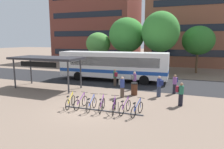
{
  "coord_description": "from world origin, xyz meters",
  "views": [
    {
      "loc": [
        5.76,
        -11.45,
        4.45
      ],
      "look_at": [
        0.01,
        4.1,
        1.63
      ],
      "focal_mm": 32.05,
      "sensor_mm": 36.0,
      "label": 1
    }
  ],
  "objects_px": {
    "parked_bicycle_blue_2": "(91,105)",
    "parked_bicycle_purple_3": "(102,105)",
    "commuter_grey_pack_1": "(134,79)",
    "commuter_maroon_pack_2": "(115,76)",
    "parked_bicycle_blue_6": "(137,109)",
    "commuter_navy_pack_5": "(175,83)",
    "parked_bicycle_purple_1": "(81,103)",
    "trash_bin": "(134,89)",
    "street_tree_1": "(98,44)",
    "street_tree_3": "(160,32)",
    "parked_bicycle_purple_4": "(114,107)",
    "parked_bicycle_yellow_0": "(70,102)",
    "street_tree_0": "(198,40)",
    "parked_bicycle_purple_5": "(125,107)",
    "commuter_maroon_pack_3": "(181,92)",
    "commuter_grey_pack_4": "(122,85)",
    "transit_shelter": "(47,59)",
    "city_bus": "(112,65)",
    "commuter_navy_pack_0": "(159,85)",
    "street_tree_2": "(127,35)"
  },
  "relations": [
    {
      "from": "commuter_maroon_pack_2",
      "to": "street_tree_0",
      "type": "xyz_separation_m",
      "value": [
        7.88,
        11.38,
        3.5
      ]
    },
    {
      "from": "commuter_maroon_pack_3",
      "to": "commuter_grey_pack_4",
      "type": "bearing_deg",
      "value": -174.81
    },
    {
      "from": "commuter_maroon_pack_3",
      "to": "commuter_navy_pack_5",
      "type": "xyz_separation_m",
      "value": [
        -0.54,
        3.23,
        -0.0
      ]
    },
    {
      "from": "parked_bicycle_blue_2",
      "to": "parked_bicycle_purple_3",
      "type": "height_order",
      "value": "same"
    },
    {
      "from": "parked_bicycle_blue_6",
      "to": "commuter_maroon_pack_3",
      "type": "distance_m",
      "value": 3.71
    },
    {
      "from": "commuter_navy_pack_0",
      "to": "commuter_maroon_pack_2",
      "type": "relative_size",
      "value": 1.01
    },
    {
      "from": "parked_bicycle_blue_2",
      "to": "commuter_navy_pack_5",
      "type": "bearing_deg",
      "value": -41.46
    },
    {
      "from": "city_bus",
      "to": "street_tree_2",
      "type": "bearing_deg",
      "value": -88.57
    },
    {
      "from": "street_tree_1",
      "to": "transit_shelter",
      "type": "bearing_deg",
      "value": -88.13
    },
    {
      "from": "parked_bicycle_purple_1",
      "to": "commuter_grey_pack_4",
      "type": "distance_m",
      "value": 3.91
    },
    {
      "from": "parked_bicycle_purple_5",
      "to": "commuter_maroon_pack_2",
      "type": "bearing_deg",
      "value": 31.63
    },
    {
      "from": "commuter_maroon_pack_3",
      "to": "street_tree_1",
      "type": "xyz_separation_m",
      "value": [
        -12.32,
        13.82,
        3.04
      ]
    },
    {
      "from": "parked_bicycle_blue_2",
      "to": "parked_bicycle_purple_3",
      "type": "distance_m",
      "value": 0.69
    },
    {
      "from": "parked_bicycle_purple_1",
      "to": "parked_bicycle_purple_3",
      "type": "relative_size",
      "value": 1.01
    },
    {
      "from": "city_bus",
      "to": "parked_bicycle_blue_6",
      "type": "xyz_separation_m",
      "value": [
        5.09,
        -9.51,
        -1.39
      ]
    },
    {
      "from": "street_tree_0",
      "to": "parked_bicycle_purple_5",
      "type": "bearing_deg",
      "value": -104.63
    },
    {
      "from": "parked_bicycle_blue_6",
      "to": "trash_bin",
      "type": "distance_m",
      "value": 4.6
    },
    {
      "from": "trash_bin",
      "to": "commuter_grey_pack_4",
      "type": "bearing_deg",
      "value": -127.52
    },
    {
      "from": "commuter_grey_pack_1",
      "to": "commuter_maroon_pack_2",
      "type": "xyz_separation_m",
      "value": [
        -2.11,
        0.69,
        0.01
      ]
    },
    {
      "from": "city_bus",
      "to": "parked_bicycle_purple_3",
      "type": "relative_size",
      "value": 7.11
    },
    {
      "from": "parked_bicycle_purple_5",
      "to": "street_tree_3",
      "type": "height_order",
      "value": "street_tree_3"
    },
    {
      "from": "parked_bicycle_purple_3",
      "to": "street_tree_1",
      "type": "height_order",
      "value": "street_tree_1"
    },
    {
      "from": "street_tree_3",
      "to": "parked_bicycle_purple_4",
      "type": "bearing_deg",
      "value": -92.87
    },
    {
      "from": "parked_bicycle_purple_5",
      "to": "commuter_maroon_pack_3",
      "type": "relative_size",
      "value": 1.05
    },
    {
      "from": "street_tree_0",
      "to": "parked_bicycle_purple_3",
      "type": "bearing_deg",
      "value": -108.88
    },
    {
      "from": "transit_shelter",
      "to": "street_tree_3",
      "type": "relative_size",
      "value": 0.82
    },
    {
      "from": "parked_bicycle_blue_6",
      "to": "street_tree_0",
      "type": "distance_m",
      "value": 19.27
    },
    {
      "from": "street_tree_1",
      "to": "street_tree_0",
      "type": "bearing_deg",
      "value": 7.28
    },
    {
      "from": "commuter_maroon_pack_2",
      "to": "street_tree_1",
      "type": "bearing_deg",
      "value": -7.91
    },
    {
      "from": "parked_bicycle_purple_5",
      "to": "commuter_maroon_pack_3",
      "type": "height_order",
      "value": "commuter_maroon_pack_3"
    },
    {
      "from": "parked_bicycle_purple_1",
      "to": "trash_bin",
      "type": "height_order",
      "value": "trash_bin"
    },
    {
      "from": "parked_bicycle_yellow_0",
      "to": "commuter_navy_pack_5",
      "type": "relative_size",
      "value": 1.04
    },
    {
      "from": "parked_bicycle_purple_4",
      "to": "parked_bicycle_blue_2",
      "type": "bearing_deg",
      "value": 81.89
    },
    {
      "from": "parked_bicycle_purple_1",
      "to": "parked_bicycle_purple_4",
      "type": "relative_size",
      "value": 1.02
    },
    {
      "from": "parked_bicycle_purple_1",
      "to": "street_tree_3",
      "type": "height_order",
      "value": "street_tree_3"
    },
    {
      "from": "parked_bicycle_purple_4",
      "to": "street_tree_1",
      "type": "bearing_deg",
      "value": 14.89
    },
    {
      "from": "parked_bicycle_blue_6",
      "to": "commuter_navy_pack_5",
      "type": "bearing_deg",
      "value": -5.78
    },
    {
      "from": "parked_bicycle_purple_3",
      "to": "commuter_grey_pack_4",
      "type": "distance_m",
      "value": 3.5
    },
    {
      "from": "parked_bicycle_yellow_0",
      "to": "street_tree_0",
      "type": "bearing_deg",
      "value": -35.87
    },
    {
      "from": "transit_shelter",
      "to": "commuter_grey_pack_4",
      "type": "relative_size",
      "value": 3.98
    },
    {
      "from": "parked_bicycle_purple_5",
      "to": "commuter_navy_pack_5",
      "type": "xyz_separation_m",
      "value": [
        2.6,
        5.93,
        0.56
      ]
    },
    {
      "from": "street_tree_0",
      "to": "street_tree_3",
      "type": "xyz_separation_m",
      "value": [
        -4.68,
        -3.0,
        1.09
      ]
    },
    {
      "from": "commuter_maroon_pack_3",
      "to": "commuter_grey_pack_4",
      "type": "relative_size",
      "value": 0.98
    },
    {
      "from": "commuter_navy_pack_0",
      "to": "street_tree_1",
      "type": "relative_size",
      "value": 0.3
    },
    {
      "from": "street_tree_0",
      "to": "street_tree_2",
      "type": "xyz_separation_m",
      "value": [
        -9.53,
        -1.76,
        0.75
      ]
    },
    {
      "from": "parked_bicycle_yellow_0",
      "to": "commuter_grey_pack_1",
      "type": "bearing_deg",
      "value": -34.29
    },
    {
      "from": "parked_bicycle_blue_6",
      "to": "commuter_maroon_pack_2",
      "type": "distance_m",
      "value": 8.04
    },
    {
      "from": "commuter_maroon_pack_3",
      "to": "trash_bin",
      "type": "xyz_separation_m",
      "value": [
        -3.64,
        1.62,
        -0.43
      ]
    },
    {
      "from": "parked_bicycle_blue_6",
      "to": "parked_bicycle_purple_4",
      "type": "bearing_deg",
      "value": 102.47
    },
    {
      "from": "commuter_navy_pack_0",
      "to": "commuter_maroon_pack_2",
      "type": "height_order",
      "value": "commuter_navy_pack_0"
    }
  ]
}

